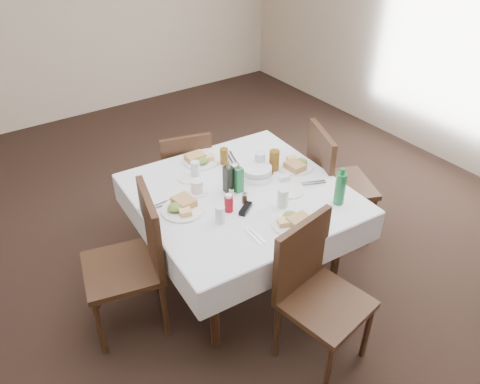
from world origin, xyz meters
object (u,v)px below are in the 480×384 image
Objects in this scene: water_w at (220,214)px; coffee_mug at (197,187)px; oil_cruet_dark at (229,178)px; ketchup_bottle at (229,203)px; bread_basket at (257,172)px; water_n at (195,169)px; green_bottle at (340,188)px; dining_table at (241,201)px; chair_west at (136,255)px; water_e at (260,161)px; oil_cruet_green at (238,179)px; chair_east at (332,178)px; chair_north at (185,171)px; chair_south at (314,286)px; water_s at (283,198)px.

coffee_mug is (0.05, 0.37, -0.01)m from water_w.
water_w is 0.46× the size of oil_cruet_dark.
water_w is 0.91× the size of ketchup_bottle.
oil_cruet_dark reaches higher than bread_basket.
green_bottle is (0.63, -0.84, 0.06)m from water_n.
green_bottle reaches higher than dining_table.
ketchup_bottle is (-0.03, -0.50, -0.00)m from water_n.
water_e is at bearing 8.29° from chair_west.
water_e reaches higher than bread_basket.
oil_cruet_green is 0.29m from coffee_mug.
oil_cruet_green is at bearing -29.76° from coffee_mug.
oil_cruet_dark is (0.24, 0.26, 0.05)m from water_w.
chair_east is 3.96× the size of oil_cruet_dark.
oil_cruet_green is (0.15, -0.34, 0.04)m from water_n.
ketchup_bottle is (0.11, 0.07, 0.00)m from water_w.
water_w is (-0.14, -0.56, -0.00)m from water_n.
chair_north is 7.11× the size of water_n.
dining_table is 11.51× the size of ketchup_bottle.
chair_west reaches higher than oil_cruet_dark.
water_s is at bearing 72.13° from chair_south.
chair_east reaches higher than water_w.
chair_east is at bearing 8.29° from water_w.
water_w is (-1.18, -0.17, 0.24)m from chair_east.
water_s reaches higher than water_w.
ketchup_bottle is at bearing 152.35° from green_bottle.
water_s is at bearing -49.95° from coffee_mug.
chair_south is (-0.04, -0.84, -0.12)m from dining_table.
oil_cruet_green reaches higher than water_w.
coffee_mug is (-0.26, 0.16, 0.12)m from dining_table.
dining_table is at bearing 35.81° from ketchup_bottle.
coffee_mug is at bearing 130.05° from water_s.
dining_table is at bearing -89.93° from chair_north.
water_e is at bearing 32.41° from ketchup_bottle.
green_bottle is at bearing -27.65° from ketchup_bottle.
water_n is 0.51× the size of bread_basket.
chair_west is 1.03m from water_s.
green_bottle is (0.47, -0.49, 0.20)m from dining_table.
ketchup_bottle is (-0.33, 0.16, -0.01)m from water_s.
water_n is 1.06m from green_bottle.
chair_south is 0.95m from oil_cruet_dark.
chair_west is at bearing -151.97° from water_n.
dining_table is 0.20m from oil_cruet_dark.
chair_east reaches higher than coffee_mug.
chair_east is 1.17m from coffee_mug.
water_e is 0.53× the size of green_bottle.
green_bottle reaches higher than bread_basket.
ketchup_bottle is at bearing -174.36° from chair_east.
chair_south is 7.19× the size of water_s.
water_e is (0.45, -0.19, 0.01)m from water_n.
oil_cruet_green is at bearing -29.34° from oil_cruet_dark.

